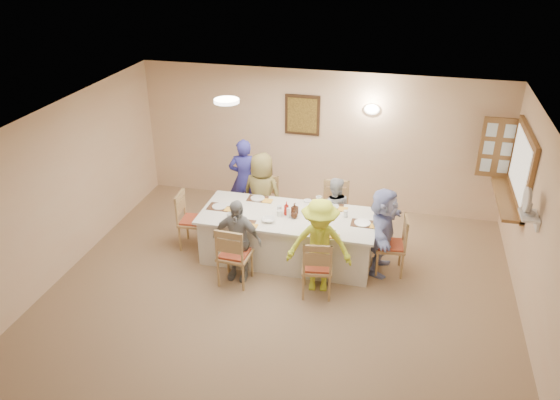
% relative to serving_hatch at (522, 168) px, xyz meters
% --- Properties ---
extents(ground, '(7.00, 7.00, 0.00)m').
position_rel_serving_hatch_xyz_m(ground, '(-3.21, -2.40, -1.50)').
color(ground, '#997B53').
extents(room_walls, '(7.00, 7.00, 7.00)m').
position_rel_serving_hatch_xyz_m(room_walls, '(-3.21, -2.40, 0.01)').
color(room_walls, '#E4B78E').
rests_on(room_walls, ground).
extents(wall_picture, '(0.62, 0.05, 0.72)m').
position_rel_serving_hatch_xyz_m(wall_picture, '(-3.51, 1.06, 0.20)').
color(wall_picture, '#352012').
rests_on(wall_picture, room_walls).
extents(wall_sconce, '(0.26, 0.09, 0.18)m').
position_rel_serving_hatch_xyz_m(wall_sconce, '(-2.31, 1.04, 0.40)').
color(wall_sconce, white).
rests_on(wall_sconce, room_walls).
extents(ceiling_light, '(0.36, 0.36, 0.05)m').
position_rel_serving_hatch_xyz_m(ceiling_light, '(-4.21, -0.90, 0.97)').
color(ceiling_light, white).
rests_on(ceiling_light, room_walls).
extents(serving_hatch, '(0.06, 1.50, 1.15)m').
position_rel_serving_hatch_xyz_m(serving_hatch, '(0.00, 0.00, 0.00)').
color(serving_hatch, brown).
rests_on(serving_hatch, room_walls).
extents(hatch_sill, '(0.30, 1.50, 0.05)m').
position_rel_serving_hatch_xyz_m(hatch_sill, '(-0.12, 0.00, -0.53)').
color(hatch_sill, brown).
rests_on(hatch_sill, room_walls).
extents(shutter_door, '(0.55, 0.04, 1.00)m').
position_rel_serving_hatch_xyz_m(shutter_door, '(-0.26, 0.76, 0.00)').
color(shutter_door, brown).
rests_on(shutter_door, room_walls).
extents(fan_shelf, '(0.22, 0.36, 0.03)m').
position_rel_serving_hatch_xyz_m(fan_shelf, '(-0.08, -1.35, -0.10)').
color(fan_shelf, white).
rests_on(fan_shelf, room_walls).
extents(desk_fan, '(0.30, 0.30, 0.28)m').
position_rel_serving_hatch_xyz_m(desk_fan, '(-0.11, -1.35, 0.05)').
color(desk_fan, '#A5A5A8').
rests_on(desk_fan, fan_shelf).
extents(dining_table, '(2.66, 1.13, 0.76)m').
position_rel_serving_hatch_xyz_m(dining_table, '(-3.31, -0.90, -1.12)').
color(dining_table, silver).
rests_on(dining_table, ground).
extents(chair_back_left, '(0.47, 0.47, 0.93)m').
position_rel_serving_hatch_xyz_m(chair_back_left, '(-3.91, -0.10, -1.03)').
color(chair_back_left, tan).
rests_on(chair_back_left, ground).
extents(chair_back_right, '(0.50, 0.50, 0.96)m').
position_rel_serving_hatch_xyz_m(chair_back_right, '(-2.71, -0.10, -1.02)').
color(chair_back_right, tan).
rests_on(chair_back_right, ground).
extents(chair_front_left, '(0.48, 0.48, 0.95)m').
position_rel_serving_hatch_xyz_m(chair_front_left, '(-3.91, -1.70, -1.02)').
color(chair_front_left, tan).
rests_on(chair_front_left, ground).
extents(chair_front_right, '(0.50, 0.50, 0.91)m').
position_rel_serving_hatch_xyz_m(chair_front_right, '(-2.71, -1.70, -1.04)').
color(chair_front_right, tan).
rests_on(chair_front_right, ground).
extents(chair_left_end, '(0.48, 0.48, 0.94)m').
position_rel_serving_hatch_xyz_m(chair_left_end, '(-4.86, -0.90, -1.03)').
color(chair_left_end, tan).
rests_on(chair_left_end, ground).
extents(chair_right_end, '(0.49, 0.49, 0.92)m').
position_rel_serving_hatch_xyz_m(chair_right_end, '(-1.76, -0.90, -1.04)').
color(chair_right_end, tan).
rests_on(chair_right_end, ground).
extents(diner_back_left, '(0.88, 0.72, 1.43)m').
position_rel_serving_hatch_xyz_m(diner_back_left, '(-3.91, -0.22, -0.78)').
color(diner_back_left, brown).
rests_on(diner_back_left, ground).
extents(diner_back_right, '(0.65, 0.56, 1.14)m').
position_rel_serving_hatch_xyz_m(diner_back_right, '(-2.71, -0.22, -0.93)').
color(diner_back_right, '#B5B9BF').
rests_on(diner_back_right, ground).
extents(diner_front_left, '(0.78, 0.40, 1.27)m').
position_rel_serving_hatch_xyz_m(diner_front_left, '(-3.91, -1.58, -0.87)').
color(diner_front_left, gray).
rests_on(diner_front_left, ground).
extents(diner_front_right, '(1.03, 0.73, 1.41)m').
position_rel_serving_hatch_xyz_m(diner_front_right, '(-2.71, -1.58, -0.79)').
color(diner_front_right, '#D6EA32').
rests_on(diner_front_right, ground).
extents(diner_right_end, '(1.33, 0.63, 1.36)m').
position_rel_serving_hatch_xyz_m(diner_right_end, '(-1.89, -0.90, -0.82)').
color(diner_right_end, '#AAB5EE').
rests_on(diner_right_end, ground).
extents(caregiver, '(0.64, 0.51, 1.47)m').
position_rel_serving_hatch_xyz_m(caregiver, '(-4.36, 0.25, -0.77)').
color(caregiver, '#3434A3').
rests_on(caregiver, ground).
extents(placemat_fl, '(0.37, 0.27, 0.01)m').
position_rel_serving_hatch_xyz_m(placemat_fl, '(-3.91, -1.32, -0.74)').
color(placemat_fl, '#472B19').
rests_on(placemat_fl, dining_table).
extents(plate_fl, '(0.23, 0.23, 0.01)m').
position_rel_serving_hatch_xyz_m(plate_fl, '(-3.91, -1.32, -0.73)').
color(plate_fl, white).
rests_on(plate_fl, dining_table).
extents(napkin_fl, '(0.13, 0.13, 0.01)m').
position_rel_serving_hatch_xyz_m(napkin_fl, '(-3.73, -1.37, -0.73)').
color(napkin_fl, yellow).
rests_on(napkin_fl, dining_table).
extents(placemat_fr, '(0.34, 0.26, 0.01)m').
position_rel_serving_hatch_xyz_m(placemat_fr, '(-2.71, -1.32, -0.74)').
color(placemat_fr, '#472B19').
rests_on(placemat_fr, dining_table).
extents(plate_fr, '(0.25, 0.25, 0.02)m').
position_rel_serving_hatch_xyz_m(plate_fr, '(-2.71, -1.32, -0.73)').
color(plate_fr, white).
rests_on(plate_fr, dining_table).
extents(napkin_fr, '(0.13, 0.13, 0.01)m').
position_rel_serving_hatch_xyz_m(napkin_fr, '(-2.53, -1.37, -0.73)').
color(napkin_fr, yellow).
rests_on(napkin_fr, dining_table).
extents(placemat_bl, '(0.33, 0.24, 0.01)m').
position_rel_serving_hatch_xyz_m(placemat_bl, '(-3.91, -0.48, -0.74)').
color(placemat_bl, '#472B19').
rests_on(placemat_bl, dining_table).
extents(plate_bl, '(0.22, 0.22, 0.01)m').
position_rel_serving_hatch_xyz_m(plate_bl, '(-3.91, -0.48, -0.73)').
color(plate_bl, white).
rests_on(plate_bl, dining_table).
extents(napkin_bl, '(0.15, 0.15, 0.01)m').
position_rel_serving_hatch_xyz_m(napkin_bl, '(-3.73, -0.53, -0.73)').
color(napkin_bl, yellow).
rests_on(napkin_bl, dining_table).
extents(placemat_br, '(0.35, 0.26, 0.01)m').
position_rel_serving_hatch_xyz_m(placemat_br, '(-2.71, -0.48, -0.74)').
color(placemat_br, '#472B19').
rests_on(placemat_br, dining_table).
extents(plate_br, '(0.22, 0.22, 0.01)m').
position_rel_serving_hatch_xyz_m(plate_br, '(-2.71, -0.48, -0.73)').
color(plate_br, white).
rests_on(plate_br, dining_table).
extents(napkin_br, '(0.15, 0.15, 0.01)m').
position_rel_serving_hatch_xyz_m(napkin_br, '(-2.53, -0.53, -0.73)').
color(napkin_br, yellow).
rests_on(napkin_br, dining_table).
extents(placemat_le, '(0.36, 0.26, 0.01)m').
position_rel_serving_hatch_xyz_m(placemat_le, '(-4.41, -0.90, -0.74)').
color(placemat_le, '#472B19').
rests_on(placemat_le, dining_table).
extents(plate_le, '(0.22, 0.22, 0.01)m').
position_rel_serving_hatch_xyz_m(plate_le, '(-4.41, -0.90, -0.73)').
color(plate_le, white).
rests_on(plate_le, dining_table).
extents(napkin_le, '(0.14, 0.14, 0.01)m').
position_rel_serving_hatch_xyz_m(napkin_le, '(-4.23, -0.95, -0.73)').
color(napkin_le, yellow).
rests_on(napkin_le, dining_table).
extents(placemat_re, '(0.33, 0.25, 0.01)m').
position_rel_serving_hatch_xyz_m(placemat_re, '(-2.19, -0.90, -0.74)').
color(placemat_re, '#472B19').
rests_on(placemat_re, dining_table).
extents(plate_re, '(0.24, 0.24, 0.02)m').
position_rel_serving_hatch_xyz_m(plate_re, '(-2.19, -0.90, -0.73)').
color(plate_re, white).
rests_on(plate_re, dining_table).
extents(napkin_re, '(0.13, 0.13, 0.01)m').
position_rel_serving_hatch_xyz_m(napkin_re, '(-2.01, -0.95, -0.73)').
color(napkin_re, yellow).
rests_on(napkin_re, dining_table).
extents(teacup_a, '(0.17, 0.17, 0.09)m').
position_rel_serving_hatch_xyz_m(teacup_a, '(-4.11, -1.22, -0.69)').
color(teacup_a, white).
rests_on(teacup_a, dining_table).
extents(teacup_b, '(0.15, 0.15, 0.09)m').
position_rel_serving_hatch_xyz_m(teacup_b, '(-2.94, -0.35, -0.70)').
color(teacup_b, white).
rests_on(teacup_b, dining_table).
extents(bowl_a, '(0.29, 0.29, 0.05)m').
position_rel_serving_hatch_xyz_m(bowl_a, '(-3.55, -1.16, -0.72)').
color(bowl_a, white).
rests_on(bowl_a, dining_table).
extents(bowl_b, '(0.32, 0.32, 0.06)m').
position_rel_serving_hatch_xyz_m(bowl_b, '(-2.97, -0.66, -0.71)').
color(bowl_b, white).
rests_on(bowl_b, dining_table).
extents(condiment_ketchup, '(0.12, 0.12, 0.22)m').
position_rel_serving_hatch_xyz_m(condiment_ketchup, '(-3.34, -0.90, -0.63)').
color(condiment_ketchup, '#A7170E').
rests_on(condiment_ketchup, dining_table).
extents(condiment_brown, '(0.14, 0.15, 0.18)m').
position_rel_serving_hatch_xyz_m(condiment_brown, '(-3.22, -0.85, -0.65)').
color(condiment_brown, '#3A1E0F').
rests_on(condiment_brown, dining_table).
extents(condiment_malt, '(0.11, 0.11, 0.14)m').
position_rel_serving_hatch_xyz_m(condiment_malt, '(-3.20, -0.97, -0.67)').
color(condiment_malt, '#3A1E0F').
rests_on(condiment_malt, dining_table).
extents(drinking_glass, '(0.07, 0.07, 0.11)m').
position_rel_serving_hatch_xyz_m(drinking_glass, '(-3.46, -0.85, -0.68)').
color(drinking_glass, silver).
rests_on(drinking_glass, dining_table).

